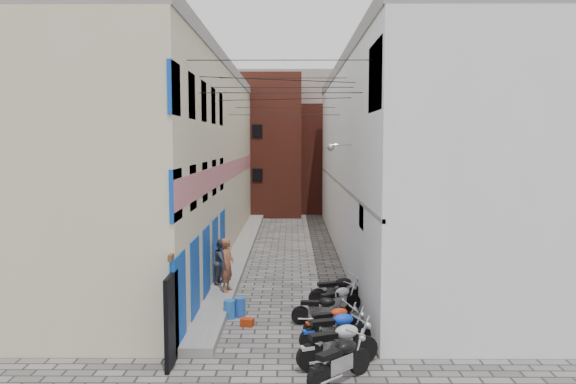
{
  "coord_description": "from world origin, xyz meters",
  "views": [
    {
      "loc": [
        0.32,
        -13.34,
        5.33
      ],
      "look_at": [
        0.17,
        12.25,
        3.0
      ],
      "focal_mm": 35.0,
      "sensor_mm": 36.0,
      "label": 1
    }
  ],
  "objects_px": {
    "motorcycle_e": "(321,308)",
    "water_jug_near": "(229,309)",
    "motorcycle_b": "(338,342)",
    "motorcycle_g": "(337,289)",
    "person_b": "(222,261)",
    "motorcycle_d": "(333,320)",
    "water_jug_far": "(240,307)",
    "red_crate": "(247,322)",
    "person_a": "(227,265)",
    "motorcycle_c": "(336,328)",
    "motorcycle_a": "(340,358)",
    "motorcycle_f": "(338,299)"
  },
  "relations": [
    {
      "from": "motorcycle_g",
      "to": "motorcycle_b",
      "type": "bearing_deg",
      "value": -19.53
    },
    {
      "from": "motorcycle_b",
      "to": "motorcycle_d",
      "type": "relative_size",
      "value": 1.23
    },
    {
      "from": "person_a",
      "to": "motorcycle_b",
      "type": "bearing_deg",
      "value": -137.08
    },
    {
      "from": "motorcycle_g",
      "to": "person_b",
      "type": "distance_m",
      "value": 4.41
    },
    {
      "from": "motorcycle_e",
      "to": "motorcycle_g",
      "type": "height_order",
      "value": "motorcycle_g"
    },
    {
      "from": "motorcycle_d",
      "to": "motorcycle_g",
      "type": "xyz_separation_m",
      "value": [
        0.37,
        2.97,
        0.06
      ]
    },
    {
      "from": "motorcycle_f",
      "to": "motorcycle_g",
      "type": "height_order",
      "value": "motorcycle_g"
    },
    {
      "from": "motorcycle_g",
      "to": "water_jug_near",
      "type": "height_order",
      "value": "motorcycle_g"
    },
    {
      "from": "motorcycle_c",
      "to": "person_a",
      "type": "distance_m",
      "value": 5.74
    },
    {
      "from": "motorcycle_g",
      "to": "red_crate",
      "type": "distance_m",
      "value": 3.46
    },
    {
      "from": "motorcycle_a",
      "to": "person_b",
      "type": "distance_m",
      "value": 8.49
    },
    {
      "from": "person_b",
      "to": "water_jug_far",
      "type": "bearing_deg",
      "value": -150.87
    },
    {
      "from": "motorcycle_e",
      "to": "water_jug_far",
      "type": "xyz_separation_m",
      "value": [
        -2.43,
        0.82,
        -0.21
      ]
    },
    {
      "from": "motorcycle_f",
      "to": "water_jug_near",
      "type": "distance_m",
      "value": 3.32
    },
    {
      "from": "motorcycle_g",
      "to": "water_jug_far",
      "type": "relative_size",
      "value": 3.35
    },
    {
      "from": "motorcycle_c",
      "to": "water_jug_far",
      "type": "relative_size",
      "value": 3.36
    },
    {
      "from": "motorcycle_d",
      "to": "motorcycle_e",
      "type": "relative_size",
      "value": 0.99
    },
    {
      "from": "motorcycle_a",
      "to": "person_a",
      "type": "relative_size",
      "value": 1.07
    },
    {
      "from": "person_a",
      "to": "water_jug_far",
      "type": "distance_m",
      "value": 2.2
    },
    {
      "from": "motorcycle_b",
      "to": "red_crate",
      "type": "height_order",
      "value": "motorcycle_b"
    },
    {
      "from": "person_a",
      "to": "water_jug_far",
      "type": "bearing_deg",
      "value": -149.52
    },
    {
      "from": "motorcycle_b",
      "to": "motorcycle_g",
      "type": "height_order",
      "value": "motorcycle_b"
    },
    {
      "from": "person_b",
      "to": "red_crate",
      "type": "height_order",
      "value": "person_b"
    },
    {
      "from": "motorcycle_e",
      "to": "person_a",
      "type": "bearing_deg",
      "value": -128.97
    },
    {
      "from": "motorcycle_d",
      "to": "red_crate",
      "type": "relative_size",
      "value": 4.8
    },
    {
      "from": "motorcycle_e",
      "to": "red_crate",
      "type": "xyz_separation_m",
      "value": [
        -2.13,
        -0.12,
        -0.39
      ]
    },
    {
      "from": "water_jug_near",
      "to": "water_jug_far",
      "type": "distance_m",
      "value": 0.37
    },
    {
      "from": "motorcycle_d",
      "to": "motorcycle_b",
      "type": "bearing_deg",
      "value": -19.02
    },
    {
      "from": "motorcycle_e",
      "to": "red_crate",
      "type": "bearing_deg",
      "value": -83.47
    },
    {
      "from": "motorcycle_c",
      "to": "motorcycle_f",
      "type": "xyz_separation_m",
      "value": [
        0.29,
        2.85,
        -0.05
      ]
    },
    {
      "from": "motorcycle_c",
      "to": "red_crate",
      "type": "bearing_deg",
      "value": -142.49
    },
    {
      "from": "water_jug_far",
      "to": "motorcycle_g",
      "type": "bearing_deg",
      "value": 19.55
    },
    {
      "from": "motorcycle_e",
      "to": "water_jug_far",
      "type": "relative_size",
      "value": 2.99
    },
    {
      "from": "motorcycle_b",
      "to": "motorcycle_f",
      "type": "relative_size",
      "value": 1.2
    },
    {
      "from": "motorcycle_d",
      "to": "person_a",
      "type": "distance_m",
      "value": 5.08
    },
    {
      "from": "motorcycle_e",
      "to": "water_jug_near",
      "type": "xyz_separation_m",
      "value": [
        -2.73,
        0.59,
        -0.22
      ]
    },
    {
      "from": "motorcycle_b",
      "to": "person_a",
      "type": "relative_size",
      "value": 1.16
    },
    {
      "from": "motorcycle_a",
      "to": "person_b",
      "type": "bearing_deg",
      "value": 161.9
    },
    {
      "from": "motorcycle_c",
      "to": "water_jug_far",
      "type": "height_order",
      "value": "motorcycle_c"
    },
    {
      "from": "water_jug_far",
      "to": "red_crate",
      "type": "relative_size",
      "value": 1.62
    },
    {
      "from": "motorcycle_d",
      "to": "motorcycle_g",
      "type": "relative_size",
      "value": 0.89
    },
    {
      "from": "motorcycle_a",
      "to": "motorcycle_f",
      "type": "xyz_separation_m",
      "value": [
        0.35,
        4.87,
        -0.06
      ]
    },
    {
      "from": "motorcycle_b",
      "to": "motorcycle_c",
      "type": "bearing_deg",
      "value": 156.32
    },
    {
      "from": "motorcycle_c",
      "to": "red_crate",
      "type": "xyz_separation_m",
      "value": [
        -2.41,
        1.78,
        -0.45
      ]
    },
    {
      "from": "person_a",
      "to": "red_crate",
      "type": "xyz_separation_m",
      "value": [
        0.9,
        -2.87,
        -1.05
      ]
    },
    {
      "from": "motorcycle_b",
      "to": "motorcycle_g",
      "type": "relative_size",
      "value": 1.09
    },
    {
      "from": "motorcycle_g",
      "to": "red_crate",
      "type": "relative_size",
      "value": 5.42
    },
    {
      "from": "motorcycle_f",
      "to": "person_a",
      "type": "height_order",
      "value": "person_a"
    },
    {
      "from": "motorcycle_b",
      "to": "motorcycle_g",
      "type": "distance_m",
      "value": 4.97
    },
    {
      "from": "motorcycle_f",
      "to": "water_jug_far",
      "type": "relative_size",
      "value": 3.05
    }
  ]
}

